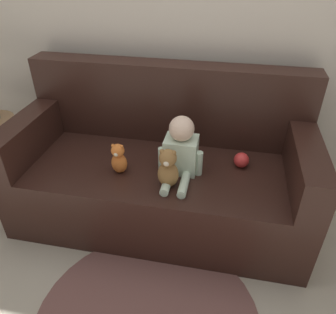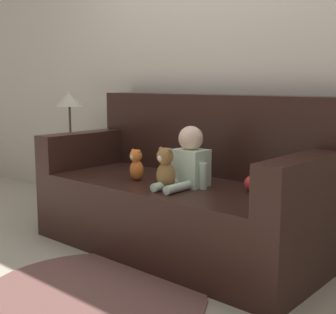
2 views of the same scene
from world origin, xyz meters
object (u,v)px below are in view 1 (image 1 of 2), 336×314
Objects in this scene: plush_toy_side at (119,159)px; teddy_bear_brown at (168,169)px; couch at (162,170)px; toy_ball at (241,160)px; person_baby at (181,150)px.

teddy_bear_brown is at bearing -13.49° from plush_toy_side.
toy_ball is at bearing -1.10° from couch.
person_baby is (0.15, -0.14, 0.26)m from couch.
couch is 9.41× the size of plush_toy_side.
couch is at bearing 137.57° from person_baby.
plush_toy_side is at bearing -163.84° from toy_ball.
toy_ball is (0.72, 0.21, -0.05)m from plush_toy_side.
plush_toy_side is at bearing 166.51° from teddy_bear_brown.
plush_toy_side reaches higher than toy_ball.
couch reaches higher than plush_toy_side.
teddy_bear_brown is at bearing -145.03° from toy_ball.
person_baby reaches higher than toy_ball.
toy_ball is (0.36, 0.13, -0.10)m from person_baby.
person_baby is at bearing -160.91° from toy_ball.
couch reaches higher than person_baby.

